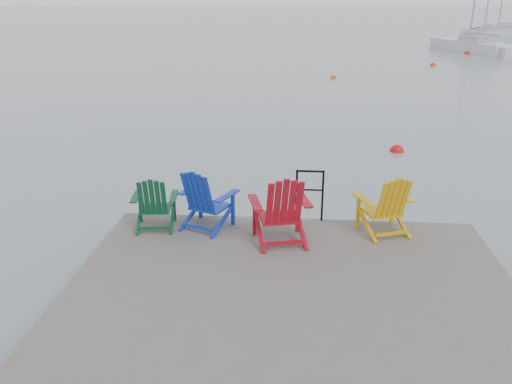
# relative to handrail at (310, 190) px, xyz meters

# --- Properties ---
(ground) EXTENTS (400.00, 400.00, 0.00)m
(ground) POSITION_rel_handrail_xyz_m (-0.25, -2.45, -1.04)
(ground) COLOR gray
(ground) RESTS_ON ground
(dock) EXTENTS (6.00, 5.00, 1.40)m
(dock) POSITION_rel_handrail_xyz_m (-0.25, -2.45, -0.69)
(dock) COLOR #302D2B
(dock) RESTS_ON ground
(handrail) EXTENTS (0.48, 0.04, 0.90)m
(handrail) POSITION_rel_handrail_xyz_m (0.00, 0.00, 0.00)
(handrail) COLOR black
(handrail) RESTS_ON dock
(chair_green) EXTENTS (0.80, 0.75, 0.92)m
(chair_green) POSITION_rel_handrail_xyz_m (-2.53, -0.57, -0.08)
(chair_green) COLOR #0B3D22
(chair_green) RESTS_ON dock
(chair_blue) EXTENTS (1.01, 0.97, 1.04)m
(chair_blue) POSITION_rel_handrail_xyz_m (-1.71, -0.49, -0.02)
(chair_blue) COLOR #0F2CA4
(chair_blue) RESTS_ON dock
(chair_red) EXTENTS (1.04, 0.98, 1.13)m
(chair_red) POSITION_rel_handrail_xyz_m (-0.44, -0.95, 0.03)
(chair_red) COLOR maroon
(chair_red) RESTS_ON dock
(chair_yellow) EXTENTS (0.97, 0.93, 1.01)m
(chair_yellow) POSITION_rel_handrail_xyz_m (1.22, -0.48, -0.03)
(chair_yellow) COLOR #C98F0B
(chair_yellow) RESTS_ON dock
(sailboat_near) EXTENTS (4.75, 8.26, 11.14)m
(sailboat_near) POSITION_rel_handrail_xyz_m (12.69, 34.91, -0.69)
(sailboat_near) COLOR silver
(sailboat_near) RESTS_ON ground
(sailboat_mid) EXTENTS (3.24, 8.57, 11.55)m
(sailboat_mid) POSITION_rel_handrail_xyz_m (17.58, 48.02, -0.69)
(sailboat_mid) COLOR #BABABF
(sailboat_mid) RESTS_ON ground
(sailboat_far) EXTENTS (6.77, 2.97, 9.30)m
(sailboat_far) POSITION_rel_handrail_xyz_m (19.82, 50.02, -0.69)
(sailboat_far) COLOR silver
(sailboat_far) RESTS_ON ground
(buoy_a) EXTENTS (0.39, 0.39, 0.39)m
(buoy_a) POSITION_rel_handrail_xyz_m (2.54, 6.31, -1.04)
(buoy_a) COLOR red
(buoy_a) RESTS_ON ground
(buoy_b) EXTENTS (0.32, 0.32, 0.32)m
(buoy_b) POSITION_rel_handrail_xyz_m (1.49, 20.24, -1.04)
(buoy_b) COLOR #BE3F0B
(buoy_b) RESTS_ON ground
(buoy_c) EXTENTS (0.36, 0.36, 0.36)m
(buoy_c) POSITION_rel_handrail_xyz_m (7.91, 26.22, -1.04)
(buoy_c) COLOR red
(buoy_c) RESTS_ON ground
(buoy_d) EXTENTS (0.37, 0.37, 0.37)m
(buoy_d) POSITION_rel_handrail_xyz_m (11.90, 33.53, -1.04)
(buoy_d) COLOR red
(buoy_d) RESTS_ON ground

